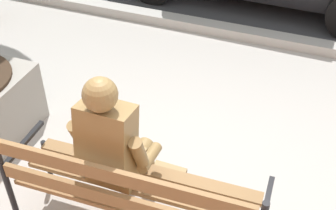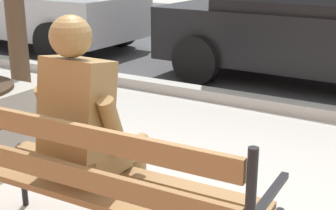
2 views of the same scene
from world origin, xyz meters
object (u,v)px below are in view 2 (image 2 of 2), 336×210
(park_bench, at_px, (99,178))
(parked_car_black, at_px, (318,19))
(bronze_statue_seated, at_px, (98,137))
(parked_car_silver, at_px, (29,0))

(park_bench, bearing_deg, parked_car_black, 91.11)
(bronze_statue_seated, relative_size, parked_car_silver, 0.33)
(park_bench, height_order, parked_car_silver, parked_car_silver)
(bronze_statue_seated, height_order, parked_car_silver, parked_car_silver)
(park_bench, xyz_separation_m, parked_car_black, (-0.09, 4.56, 0.30))
(bronze_statue_seated, xyz_separation_m, parked_car_black, (0.08, 4.34, 0.17))
(park_bench, xyz_separation_m, bronze_statue_seated, (-0.17, 0.21, 0.12))
(parked_car_silver, xyz_separation_m, parked_car_black, (5.14, 0.00, 0.00))
(parked_car_black, bearing_deg, parked_car_silver, 180.00)
(parked_car_silver, bearing_deg, park_bench, -41.08)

